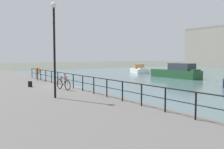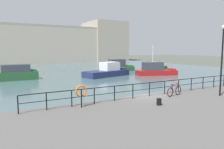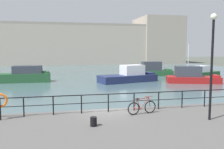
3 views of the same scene
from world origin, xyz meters
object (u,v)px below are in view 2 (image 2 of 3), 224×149
Objects in this scene: moored_white_yacht at (155,67)px; parked_bicycle at (174,91)px; moored_cabin_cruiser at (155,70)px; harbor_building at (44,45)px; moored_small_launch at (9,74)px; moored_red_daysailer at (117,67)px; quay_lamp_post at (222,52)px; life_ring_stand at (81,92)px; moored_blue_motorboat at (108,71)px; mooring_bollard at (159,102)px.

parked_bicycle reaches higher than moored_white_yacht.
harbor_building is at bearing 118.99° from moored_cabin_cruiser.
moored_small_launch is (-23.26, 5.42, 0.04)m from moored_cabin_cruiser.
moored_cabin_cruiser is 0.99× the size of moored_white_yacht.
quay_lamp_post is (-8.14, -29.07, 3.48)m from moored_red_daysailer.
harbor_building reaches higher than moored_red_daysailer.
moored_red_daysailer is 32.75m from life_ring_stand.
parked_bicycle is at bearing -119.11° from moored_blue_motorboat.
moored_blue_motorboat is 20.89m from parked_bicycle.
life_ring_stand is at bearing 20.07° from moored_white_yacht.
quay_lamp_post is (-1.29, -66.61, -1.75)m from harbor_building.
life_ring_stand reaches higher than moored_white_yacht.
mooring_bollard is at bearing -96.28° from harbor_building.
moored_red_daysailer is at bearing 33.98° from moored_blue_motorboat.
moored_small_launch is (-21.21, -4.34, 0.03)m from moored_red_daysailer.
moored_blue_motorboat is 1.18× the size of moored_red_daysailer.
parked_bicycle is 1.26× the size of life_ring_stand.
moored_small_launch is at bearing 117.85° from quay_lamp_post.
moored_cabin_cruiser is at bearing 39.43° from life_ring_stand.
mooring_bollard is at bearing 178.03° from quay_lamp_post.
moored_cabin_cruiser is 25.06m from mooring_bollard.
mooring_bollard is (-2.95, -1.56, -0.17)m from parked_bicycle.
harbor_building is 44.57m from moored_small_launch.
harbor_building is 41.12× the size of parked_bicycle.
harbor_building is at bearing 75.93° from moored_blue_motorboat.
life_ring_stand is at bearing -120.60° from moored_red_daysailer.
parked_bicycle is (-18.66, -23.87, 0.67)m from moored_white_yacht.
moored_red_daysailer reaches higher than parked_bicycle.
mooring_bollard is (-8.04, -21.82, 0.39)m from moored_blue_motorboat.
moored_small_launch reaches higher than mooring_bollard.
moored_small_launch is 1.14× the size of moored_white_yacht.
moored_red_daysailer is 29.52m from parked_bicycle.
moored_red_daysailer is 0.86× the size of moored_small_launch.
moored_cabin_cruiser is (8.17, -2.71, 0.06)m from moored_blue_motorboat.
life_ring_stand is (-7.52, 0.46, 0.59)m from parked_bicycle.
moored_small_launch is at bearing 96.30° from life_ring_stand.
moored_red_daysailer is 5.38× the size of life_ring_stand.
moored_white_yacht is at bearing -0.12° from moored_blue_motorboat.
harbor_building is at bearing 76.50° from parked_bicycle.
moored_small_launch is at bearing -108.93° from harbor_building.
moored_blue_motorboat is 1.64× the size of quay_lamp_post.
moored_white_yacht is 35.13m from life_ring_stand.
moored_blue_motorboat is 8.61m from moored_cabin_cruiser.
life_ring_stand is (-11.87, -64.38, -4.16)m from harbor_building.
moored_white_yacht reaches higher than mooring_bollard.
life_ring_stand is at bearing 156.11° from mooring_bollard.
quay_lamp_post is at bearing 36.97° from moored_white_yacht.
moored_cabin_cruiser reaches higher than moored_blue_motorboat.
moored_cabin_cruiser reaches higher than moored_white_yacht.
life_ring_stand is at bearing 166.84° from parked_bicycle.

